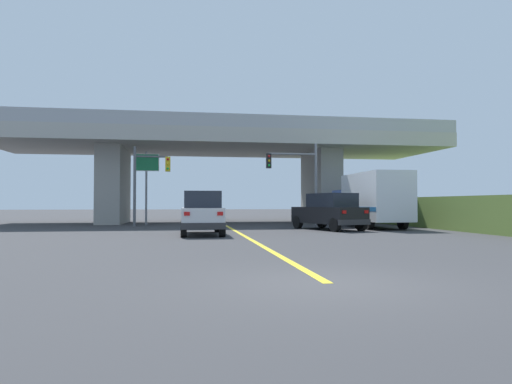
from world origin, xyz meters
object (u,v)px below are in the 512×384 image
suv_crossing (329,212)px  box_truck (371,200)px  traffic_signal_farside (147,176)px  highway_sign (146,170)px  sedan_oncoming (208,208)px  suv_lead (202,213)px  traffic_signal_nearside (299,173)px

suv_crossing → box_truck: 3.72m
traffic_signal_farside → highway_sign: 1.35m
sedan_oncoming → traffic_signal_farside: (-4.47, -11.49, 2.22)m
suv_lead → suv_crossing: 7.67m
suv_lead → suv_crossing: bearing=22.0°
suv_lead → box_truck: size_ratio=0.60×
sedan_oncoming → traffic_signal_nearside: size_ratio=0.80×
suv_lead → suv_crossing: (7.11, 2.87, 0.00)m
sedan_oncoming → highway_sign: bearing=-114.4°
sedan_oncoming → traffic_signal_farside: 12.53m
suv_crossing → sedan_oncoming: same height
traffic_signal_nearside → sedan_oncoming: bearing=113.4°
box_truck → highway_sign: bearing=159.4°
traffic_signal_farside → traffic_signal_nearside: bearing=-5.2°
traffic_signal_nearside → traffic_signal_farside: (-9.83, 0.90, -0.22)m
suv_lead → suv_crossing: same height
highway_sign → box_truck: bearing=-20.6°
suv_crossing → box_truck: (3.20, 1.77, 0.68)m
suv_lead → traffic_signal_nearside: (6.58, 7.63, 2.44)m
suv_lead → traffic_signal_farside: 9.39m
suv_lead → box_truck: bearing=24.2°
suv_lead → traffic_signal_farside: traffic_signal_farside is taller
box_truck → suv_lead: bearing=-155.8°
traffic_signal_nearside → traffic_signal_farside: size_ratio=1.06×
suv_lead → box_truck: box_truck is taller
box_truck → traffic_signal_nearside: traffic_signal_nearside is taller
suv_crossing → traffic_signal_farside: (-10.36, 5.66, 2.22)m
traffic_signal_farside → suv_lead: bearing=-69.1°
sedan_oncoming → highway_sign: size_ratio=0.88×
suv_crossing → suv_lead: bearing=-176.6°
traffic_signal_nearside → box_truck: bearing=-38.7°
suv_crossing → highway_sign: highway_sign is taller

